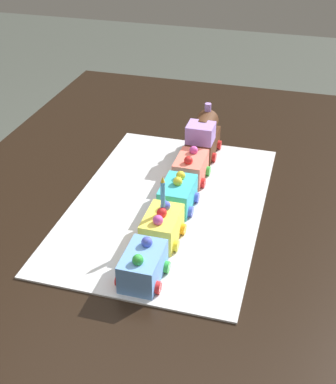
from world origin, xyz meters
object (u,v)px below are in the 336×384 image
object	(u,v)px
cake_car_gondola_coral	(191,168)
cake_car_tanker_sky_blue	(143,266)
cake_car_flatbed_turquoise	(178,195)
birthday_candle	(163,192)
cake_locomotive	(203,136)
cake_car_caboose_lemon	(162,227)
dining_table	(169,234)

from	to	relation	value
cake_car_gondola_coral	cake_car_tanker_sky_blue	size ratio (longest dim) A/B	1.00
cake_car_flatbed_turquoise	birthday_candle	world-z (taller)	birthday_candle
birthday_candle	cake_car_tanker_sky_blue	bearing A→B (deg)	-0.00
cake_car_flatbed_turquoise	birthday_candle	size ratio (longest dim) A/B	1.52
cake_locomotive	cake_car_caboose_lemon	world-z (taller)	cake_locomotive
cake_car_gondola_coral	cake_car_tanker_sky_blue	xyz separation A→B (m)	(0.35, 0.00, 0.00)
cake_car_flatbed_turquoise	cake_car_tanker_sky_blue	bearing A→B (deg)	0.00
cake_locomotive	birthday_candle	world-z (taller)	birthday_candle
cake_locomotive	dining_table	bearing A→B (deg)	-8.39
cake_car_caboose_lemon	cake_car_tanker_sky_blue	size ratio (longest dim) A/B	1.00
cake_car_caboose_lemon	birthday_candle	bearing A→B (deg)	180.00
dining_table	cake_car_flatbed_turquoise	size ratio (longest dim) A/B	14.00
dining_table	birthday_candle	world-z (taller)	birthday_candle
cake_car_gondola_coral	cake_car_caboose_lemon	xyz separation A→B (m)	(0.24, 0.00, 0.00)
cake_locomotive	cake_car_gondola_coral	bearing A→B (deg)	0.00
dining_table	cake_car_caboose_lemon	bearing A→B (deg)	10.87
cake_locomotive	cake_car_flatbed_turquoise	world-z (taller)	cake_locomotive
cake_car_flatbed_turquoise	cake_car_tanker_sky_blue	world-z (taller)	same
cake_car_gondola_coral	birthday_candle	size ratio (longest dim) A/B	1.52
cake_car_caboose_lemon	cake_car_tanker_sky_blue	distance (m)	0.12
cake_car_gondola_coral	cake_car_tanker_sky_blue	world-z (taller)	same
cake_car_gondola_coral	cake_car_flatbed_turquoise	size ratio (longest dim) A/B	1.00
dining_table	cake_car_caboose_lemon	size ratio (longest dim) A/B	14.00
dining_table	cake_car_gondola_coral	distance (m)	0.16
cake_car_caboose_lemon	cake_car_flatbed_turquoise	bearing A→B (deg)	-180.00
dining_table	cake_car_gondola_coral	world-z (taller)	cake_car_gondola_coral
dining_table	cake_car_caboose_lemon	distance (m)	0.21
cake_car_gondola_coral	cake_car_caboose_lemon	world-z (taller)	same
cake_locomotive	cake_car_caboose_lemon	xyz separation A→B (m)	(0.36, 0.00, -0.02)
cake_car_tanker_sky_blue	birthday_candle	size ratio (longest dim) A/B	1.52
dining_table	cake_car_tanker_sky_blue	bearing A→B (deg)	6.28
cake_car_flatbed_turquoise	cake_car_caboose_lemon	bearing A→B (deg)	0.00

